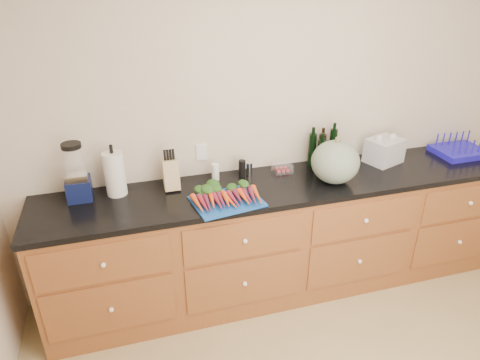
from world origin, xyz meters
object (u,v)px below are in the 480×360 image
object	(u,v)px
dish_rack	(460,150)
blender_appliance	(77,175)
knife_block	(171,175)
squash	(335,162)
paper_towel	(115,174)
cutting_board	(227,201)
carrots	(226,195)
tomato_box	(282,168)

from	to	relation	value
dish_rack	blender_appliance	bearing A→B (deg)	178.50
dish_rack	knife_block	bearing A→B (deg)	178.55
squash	paper_towel	xyz separation A→B (m)	(-1.51, 0.24, -0.00)
cutting_board	dish_rack	xyz separation A→B (m)	(2.05, 0.24, 0.03)
blender_appliance	squash	bearing A→B (deg)	-7.79
paper_towel	knife_block	size ratio (longest dim) A/B	1.44
carrots	dish_rack	world-z (taller)	dish_rack
squash	tomato_box	size ratio (longest dim) A/B	2.52
carrots	blender_appliance	distance (m)	0.98
squash	paper_towel	bearing A→B (deg)	170.91
squash	knife_block	bearing A→B (deg)	169.00
squash	cutting_board	bearing A→B (deg)	-174.52
cutting_board	paper_towel	world-z (taller)	paper_towel
squash	tomato_box	distance (m)	0.41
cutting_board	knife_block	world-z (taller)	knife_block
cutting_board	blender_appliance	xyz separation A→B (m)	(-0.93, 0.32, 0.17)
squash	paper_towel	world-z (taller)	squash
carrots	knife_block	xyz separation A→B (m)	(-0.32, 0.27, 0.07)
tomato_box	blender_appliance	bearing A→B (deg)	-179.52
squash	knife_block	distance (m)	1.16
carrots	paper_towel	size ratio (longest dim) A/B	1.43
squash	blender_appliance	distance (m)	1.77
dish_rack	tomato_box	bearing A→B (deg)	176.63
blender_appliance	paper_towel	xyz separation A→B (m)	(0.24, 0.00, -0.02)
knife_block	tomato_box	size ratio (longest dim) A/B	1.55
carrots	blender_appliance	size ratio (longest dim) A/B	1.09
carrots	paper_towel	distance (m)	0.76
cutting_board	dish_rack	size ratio (longest dim) A/B	1.13
blender_appliance	paper_towel	bearing A→B (deg)	0.51
squash	carrots	bearing A→B (deg)	-176.88
cutting_board	carrots	world-z (taller)	carrots
cutting_board	tomato_box	size ratio (longest dim) A/B	3.24
carrots	knife_block	size ratio (longest dim) A/B	2.06
squash	tomato_box	world-z (taller)	squash
blender_appliance	tomato_box	bearing A→B (deg)	0.48
cutting_board	knife_block	distance (m)	0.45
paper_towel	dish_rack	bearing A→B (deg)	-1.67
paper_towel	tomato_box	distance (m)	1.22
carrots	squash	world-z (taller)	squash
carrots	paper_towel	xyz separation A→B (m)	(-0.69, 0.29, 0.12)
carrots	blender_appliance	bearing A→B (deg)	163.06
cutting_board	squash	size ratio (longest dim) A/B	1.29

